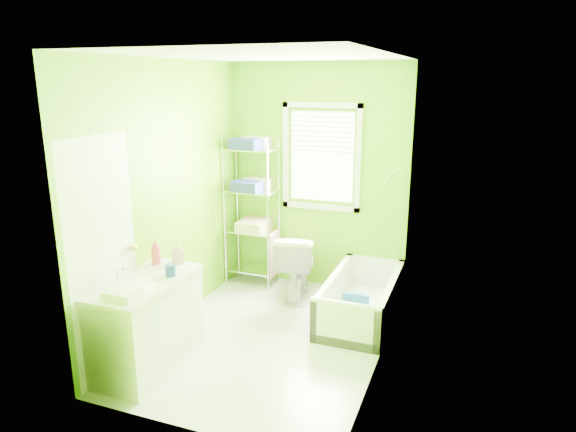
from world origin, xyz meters
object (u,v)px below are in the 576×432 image
at_px(bathtub, 360,305).
at_px(vanity, 147,321).
at_px(toilet, 296,265).
at_px(wire_shelf_unit, 254,196).

xyz_separation_m(bathtub, vanity, (-1.51, -1.53, 0.27)).
relative_size(toilet, wire_shelf_unit, 0.43).
distance_m(bathtub, wire_shelf_unit, 1.80).
xyz_separation_m(vanity, wire_shelf_unit, (0.08, 2.07, 0.66)).
height_order(toilet, wire_shelf_unit, wire_shelf_unit).
xyz_separation_m(bathtub, wire_shelf_unit, (-1.44, 0.54, 0.93)).
bearing_deg(vanity, wire_shelf_unit, 87.90).
bearing_deg(vanity, bathtub, 45.33).
relative_size(vanity, wire_shelf_unit, 0.59).
relative_size(bathtub, vanity, 1.36).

